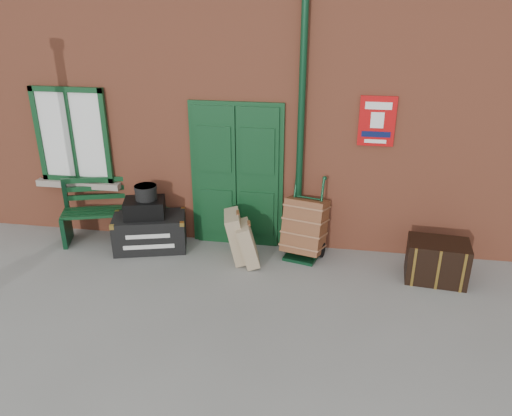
% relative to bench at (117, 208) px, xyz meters
% --- Properties ---
extents(ground, '(80.00, 80.00, 0.00)m').
position_rel_bench_xyz_m(ground, '(2.24, -1.33, -0.52)').
color(ground, gray).
rests_on(ground, ground).
extents(station_building, '(10.30, 4.30, 4.36)m').
position_rel_bench_xyz_m(station_building, '(2.24, 2.17, 1.64)').
color(station_building, '#B05638').
rests_on(station_building, ground).
extents(bench, '(1.75, 0.99, 1.03)m').
position_rel_bench_xyz_m(bench, '(0.00, 0.00, 0.00)').
color(bench, '#0F391B').
rests_on(bench, ground).
extents(houdini_trunk, '(1.21, 0.86, 0.54)m').
position_rel_bench_xyz_m(houdini_trunk, '(0.64, -0.27, -0.25)').
color(houdini_trunk, black).
rests_on(houdini_trunk, ground).
extents(strongbox, '(0.69, 0.58, 0.27)m').
position_rel_bench_xyz_m(strongbox, '(0.59, -0.27, 0.16)').
color(strongbox, black).
rests_on(strongbox, houdini_trunk).
extents(hatbox, '(0.40, 0.40, 0.22)m').
position_rel_bench_xyz_m(hatbox, '(0.62, -0.24, 0.40)').
color(hatbox, black).
rests_on(hatbox, strongbox).
extents(suitcase_back, '(0.47, 0.59, 0.76)m').
position_rel_bench_xyz_m(suitcase_back, '(2.04, -0.41, -0.14)').
color(suitcase_back, tan).
rests_on(suitcase_back, ground).
extents(suitcase_front, '(0.44, 0.54, 0.66)m').
position_rel_bench_xyz_m(suitcase_front, '(2.22, -0.51, -0.19)').
color(suitcase_front, tan).
rests_on(suitcase_front, ground).
extents(porter_trolley, '(0.72, 0.75, 1.21)m').
position_rel_bench_xyz_m(porter_trolley, '(3.02, -0.10, -0.05)').
color(porter_trolley, '#0C331C').
rests_on(porter_trolley, ground).
extents(dark_trunk, '(0.85, 0.60, 0.58)m').
position_rel_bench_xyz_m(dark_trunk, '(4.88, -0.52, -0.23)').
color(dark_trunk, black).
rests_on(dark_trunk, ground).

